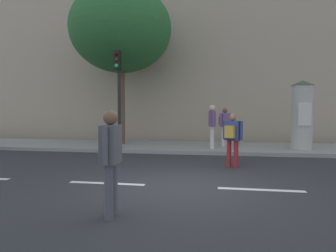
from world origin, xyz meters
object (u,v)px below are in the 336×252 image
object	(u,v)px
street_tree	(121,30)
pedestrian_with_bag	(111,155)
poster_column	(302,114)
pedestrian_near_pole	(232,135)
pedestrian_in_red_top	(225,123)
traffic_light	(118,83)
pedestrian_tallest	(212,122)

from	to	relation	value
street_tree	pedestrian_with_bag	xyz separation A→B (m)	(2.92, -9.21, -4.56)
pedestrian_with_bag	poster_column	bearing A→B (deg)	59.43
pedestrian_near_pole	pedestrian_in_red_top	world-z (taller)	pedestrian_in_red_top
pedestrian_with_bag	traffic_light	bearing A→B (deg)	108.20
street_tree	pedestrian_near_pole	bearing A→B (deg)	-42.66
traffic_light	pedestrian_with_bag	size ratio (longest dim) A/B	2.39
street_tree	pedestrian_in_red_top	xyz separation A→B (m)	(4.84, 0.03, -4.38)
poster_column	street_tree	bearing A→B (deg)	174.39
pedestrian_in_red_top	traffic_light	bearing A→B (deg)	-155.99
poster_column	pedestrian_tallest	world-z (taller)	poster_column
poster_column	street_tree	distance (m)	8.88
traffic_light	pedestrian_tallest	size ratio (longest dim) A/B	2.21
traffic_light	street_tree	distance (m)	3.33
traffic_light	pedestrian_in_red_top	size ratio (longest dim) A/B	2.35
traffic_light	pedestrian_with_bag	bearing A→B (deg)	-71.80
pedestrian_near_pole	pedestrian_with_bag	distance (m)	5.06
pedestrian_in_red_top	street_tree	bearing A→B (deg)	-179.59
traffic_light	poster_column	xyz separation A→B (m)	(7.39, 1.11, -1.28)
poster_column	pedestrian_near_pole	xyz separation A→B (m)	(-2.93, -3.81, -0.61)
pedestrian_near_pole	pedestrian_tallest	world-z (taller)	pedestrian_tallest
poster_column	pedestrian_in_red_top	size ratio (longest dim) A/B	1.65
pedestrian_in_red_top	pedestrian_tallest	bearing A→B (deg)	-114.70
traffic_light	poster_column	world-z (taller)	traffic_light
traffic_light	poster_column	size ratio (longest dim) A/B	1.43
traffic_light	street_tree	size ratio (longest dim) A/B	0.54
pedestrian_near_pole	pedestrian_in_red_top	bearing A→B (deg)	91.69
pedestrian_with_bag	pedestrian_in_red_top	size ratio (longest dim) A/B	0.99
poster_column	pedestrian_with_bag	world-z (taller)	poster_column
pedestrian_near_pole	pedestrian_in_red_top	xyz separation A→B (m)	(-0.14, 4.62, 0.20)
pedestrian_near_pole	poster_column	bearing A→B (deg)	52.40
traffic_light	pedestrian_tallest	xyz separation A→B (m)	(3.79, 0.77, -1.62)
poster_column	pedestrian_with_bag	xyz separation A→B (m)	(-4.98, -8.44, -0.59)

